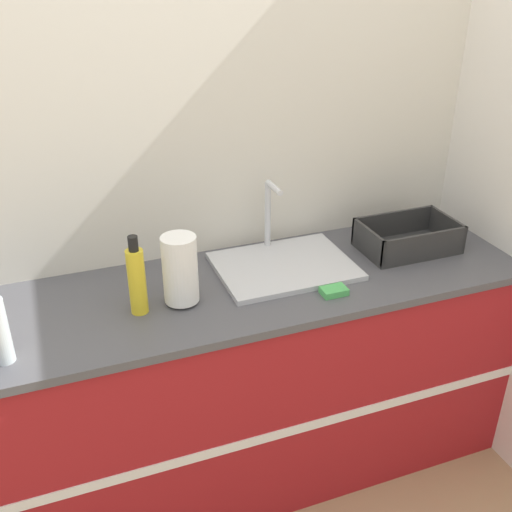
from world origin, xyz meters
TOP-DOWN VIEW (x-y plane):
  - wall_back at (0.00, 0.62)m, footprint 4.62×0.06m
  - wall_right at (1.14, 0.30)m, footprint 0.06×2.59m
  - counter_cabinet at (0.00, 0.30)m, footprint 2.24×0.62m
  - sink at (0.24, 0.36)m, footprint 0.50×0.38m
  - paper_towel_roll at (-0.18, 0.25)m, footprint 0.12×0.12m
  - dish_rack at (0.76, 0.33)m, footprint 0.37×0.24m
  - bottle_yellow at (-0.32, 0.24)m, footprint 0.06×0.06m
  - sponge at (0.33, 0.12)m, footprint 0.09×0.06m

SIDE VIEW (x-z plane):
  - counter_cabinet at x=0.00m, z-range 0.00..0.89m
  - sponge at x=0.33m, z-range 0.89..0.92m
  - sink at x=0.24m, z-range 0.76..1.06m
  - dish_rack at x=0.76m, z-range 0.87..0.99m
  - bottle_yellow at x=-0.32m, z-range 0.88..1.15m
  - paper_towel_roll at x=-0.18m, z-range 0.89..1.14m
  - wall_back at x=0.00m, z-range 0.00..2.60m
  - wall_right at x=1.14m, z-range 0.00..2.60m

